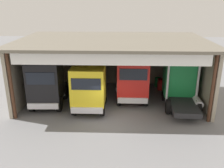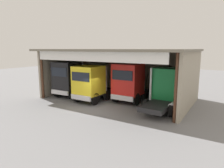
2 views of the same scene
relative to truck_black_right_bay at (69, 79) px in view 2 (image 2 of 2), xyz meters
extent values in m
plane|color=slate|center=(4.94, -2.13, -1.92)|extent=(80.00, 80.00, 0.00)
cube|color=#9E937F|center=(4.94, 6.01, 0.50)|extent=(13.95, 0.24, 4.84)
cube|color=#9E937F|center=(-2.04, 1.94, 0.50)|extent=(0.24, 8.14, 4.84)
cube|color=#9E937F|center=(11.91, 1.94, 0.50)|extent=(0.24, 8.14, 4.84)
cube|color=#6E6759|center=(4.94, 1.56, 3.02)|extent=(14.55, 8.90, 0.20)
cylinder|color=#4C2D1E|center=(-1.79, -1.98, 0.50)|extent=(0.24, 0.24, 4.84)
cylinder|color=#4C2D1E|center=(11.66, -1.98, 0.50)|extent=(0.24, 0.24, 4.84)
cube|color=white|center=(4.94, -2.43, 2.57)|extent=(12.55, 0.12, 0.90)
cube|color=black|center=(0.03, -0.32, 0.35)|extent=(2.41, 2.28, 2.91)
cube|color=black|center=(0.07, -1.44, 0.86)|extent=(1.98, 0.13, 0.87)
cube|color=silver|center=(0.07, -1.47, -1.21)|extent=(2.22, 0.24, 0.44)
cube|color=#232326|center=(-0.04, 1.66, -1.18)|extent=(1.88, 3.66, 0.36)
cylinder|color=silver|center=(1.03, 0.96, 0.24)|extent=(0.18, 0.18, 3.18)
cylinder|color=silver|center=(-1.06, 0.89, 0.24)|extent=(0.18, 0.18, 3.18)
cylinder|color=silver|center=(-1.08, 1.32, -1.06)|extent=(0.60, 1.22, 0.56)
cylinder|color=black|center=(1.06, -0.72, -1.36)|extent=(0.34, 1.14, 1.13)
cylinder|color=black|center=(-0.97, -0.80, -1.36)|extent=(0.34, 1.14, 1.13)
cylinder|color=black|center=(0.97, 1.70, -1.36)|extent=(0.34, 1.14, 1.13)
cylinder|color=black|center=(-1.06, 1.62, -1.36)|extent=(0.34, 1.14, 1.13)
cube|color=yellow|center=(3.31, -0.82, 0.22)|extent=(2.34, 2.35, 2.67)
cube|color=black|center=(3.30, -2.01, 0.69)|extent=(1.99, 0.06, 0.80)
cube|color=silver|center=(3.30, -2.04, -1.21)|extent=(2.22, 0.17, 0.44)
cube|color=#232326|center=(3.31, 0.82, -1.18)|extent=(1.76, 2.98, 0.36)
cylinder|color=silver|center=(4.36, 0.50, 0.10)|extent=(0.18, 0.18, 2.92)
cylinder|color=silver|center=(2.26, 0.51, 0.10)|extent=(0.18, 0.18, 2.92)
cylinder|color=silver|center=(2.26, 0.52, -1.06)|extent=(0.56, 1.20, 0.56)
cylinder|color=black|center=(4.33, -1.29, -1.36)|extent=(0.30, 1.12, 1.12)
cylinder|color=black|center=(2.29, -1.29, -1.36)|extent=(0.30, 1.12, 1.12)
cylinder|color=black|center=(4.33, 0.81, -1.36)|extent=(0.30, 1.12, 1.12)
cylinder|color=black|center=(2.29, 0.82, -1.36)|extent=(0.30, 1.12, 1.12)
cube|color=red|center=(6.55, 0.99, 0.33)|extent=(2.42, 2.33, 2.87)
cube|color=black|center=(6.53, -0.18, 0.84)|extent=(2.04, 0.08, 0.86)
cube|color=silver|center=(6.53, -0.21, -1.20)|extent=(2.28, 0.18, 0.44)
cube|color=#232326|center=(6.56, 2.59, -1.17)|extent=(1.82, 2.92, 0.36)
cylinder|color=silver|center=(7.64, 2.28, 0.11)|extent=(0.18, 0.18, 2.93)
cylinder|color=silver|center=(5.48, 2.31, 0.11)|extent=(0.18, 0.18, 2.93)
cylinder|color=silver|center=(5.48, 2.30, -1.05)|extent=(0.57, 1.21, 0.56)
cylinder|color=black|center=(7.59, 0.52, -1.35)|extent=(0.31, 1.14, 1.13)
cylinder|color=black|center=(5.49, 0.54, -1.35)|extent=(0.31, 1.14, 1.13)
cylinder|color=black|center=(7.61, 2.58, -1.35)|extent=(0.31, 1.14, 1.13)
cylinder|color=black|center=(5.51, 2.60, -1.35)|extent=(0.31, 1.14, 1.13)
cube|color=#197F3D|center=(10.26, 1.17, 0.21)|extent=(2.53, 2.15, 2.68)
cube|color=black|center=(10.31, 2.20, 0.68)|extent=(2.06, 0.17, 0.81)
cube|color=silver|center=(10.31, 2.23, -1.23)|extent=(2.31, 0.28, 0.44)
cube|color=#232326|center=(10.15, -0.87, -1.20)|extent=(2.01, 3.80, 0.36)
cylinder|color=silver|center=(9.11, 0.06, 0.11)|extent=(0.18, 0.18, 2.98)
cylinder|color=silver|center=(11.29, -0.05, 0.11)|extent=(0.18, 0.18, 2.98)
cylinder|color=silver|center=(11.26, -0.63, -1.08)|extent=(0.62, 1.23, 0.56)
cylinder|color=black|center=(9.22, 1.63, -1.38)|extent=(0.35, 1.09, 1.08)
cylinder|color=black|center=(11.34, 1.52, -1.38)|extent=(0.35, 1.09, 1.08)
cylinder|color=black|center=(9.09, -0.82, -1.38)|extent=(0.35, 1.09, 1.08)
cylinder|color=black|center=(11.21, -0.93, -1.38)|extent=(0.35, 1.09, 1.08)
cylinder|color=#197233|center=(9.17, 5.09, -1.49)|extent=(0.58, 0.58, 0.86)
cube|color=red|center=(9.51, 4.21, -1.42)|extent=(0.90, 0.60, 1.00)
camera|label=1|loc=(5.61, -17.26, 6.04)|focal=39.24mm
camera|label=2|loc=(14.83, -15.53, 3.15)|focal=31.97mm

